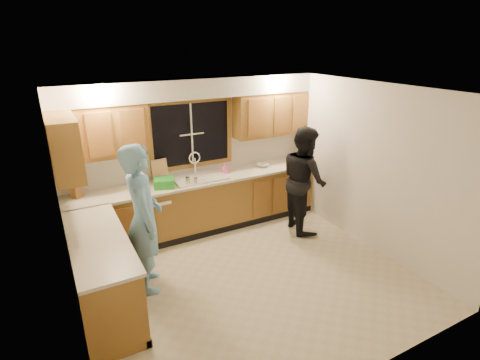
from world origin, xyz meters
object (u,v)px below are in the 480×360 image
(knife_block, at_px, (76,190))
(dish_crate, at_px, (164,183))
(stove, at_px, (110,301))
(man, at_px, (144,219))
(soap_bottle, at_px, (225,168))
(sink, at_px, (200,182))
(woman, at_px, (304,179))
(bowl, at_px, (262,165))
(dishwasher, at_px, (151,218))

(knife_block, xyz_separation_m, dish_crate, (1.22, -0.20, -0.05))
(stove, xyz_separation_m, knife_block, (-0.05, 1.94, 0.59))
(man, relative_size, soap_bottle, 10.62)
(sink, height_order, woman, woman)
(stove, height_order, soap_bottle, soap_bottle)
(sink, height_order, knife_block, sink)
(sink, xyz_separation_m, woman, (1.53, -0.77, 0.02))
(bowl, bearing_deg, dishwasher, -178.74)
(stove, height_order, bowl, bowl)
(stove, bearing_deg, dishwasher, 62.31)
(woman, relative_size, bowl, 8.30)
(bowl, bearing_deg, knife_block, 178.40)
(man, height_order, soap_bottle, man)
(woman, relative_size, dish_crate, 5.94)
(soap_bottle, bearing_deg, man, -145.39)
(knife_block, relative_size, soap_bottle, 1.32)
(knife_block, height_order, soap_bottle, knife_block)
(stove, distance_m, soap_bottle, 3.00)
(man, height_order, bowl, man)
(sink, height_order, bowl, sink)
(stove, height_order, dish_crate, dish_crate)
(man, bearing_deg, bowl, -56.56)
(man, relative_size, bowl, 9.04)
(stove, bearing_deg, sink, 45.39)
(bowl, bearing_deg, soap_bottle, 179.00)
(man, bearing_deg, stove, 148.16)
(man, relative_size, dish_crate, 6.48)
(man, bearing_deg, woman, -74.56)
(woman, bearing_deg, dishwasher, 83.84)
(man, bearing_deg, dishwasher, -10.13)
(knife_block, bearing_deg, woman, -53.08)
(man, bearing_deg, dish_crate, -21.55)
(dish_crate, bearing_deg, dishwasher, 161.91)
(sink, relative_size, dish_crate, 2.88)
(dishwasher, bearing_deg, bowl, 1.26)
(soap_bottle, bearing_deg, knife_block, 178.21)
(man, distance_m, dish_crate, 1.19)
(stove, relative_size, woman, 0.51)
(sink, relative_size, dishwasher, 1.05)
(bowl, bearing_deg, woman, -68.65)
(dish_crate, bearing_deg, bowl, 3.69)
(stove, relative_size, man, 0.47)
(stove, bearing_deg, woman, 17.62)
(dishwasher, relative_size, bowl, 3.84)
(soap_bottle, bearing_deg, sink, -174.75)
(stove, bearing_deg, man, 50.11)
(woman, xyz_separation_m, knife_block, (-3.38, 0.88, 0.15))
(soap_bottle, height_order, bowl, soap_bottle)
(dishwasher, xyz_separation_m, bowl, (2.07, 0.05, 0.54))
(stove, xyz_separation_m, soap_bottle, (2.28, 1.87, 0.56))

